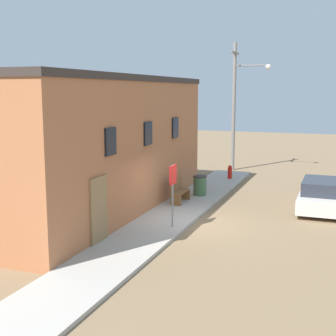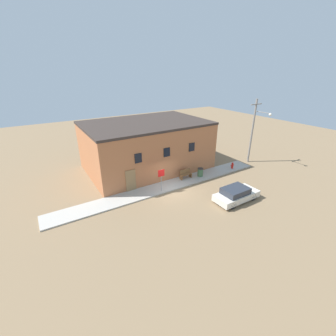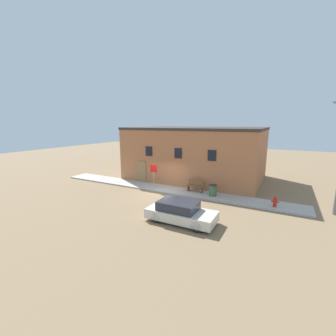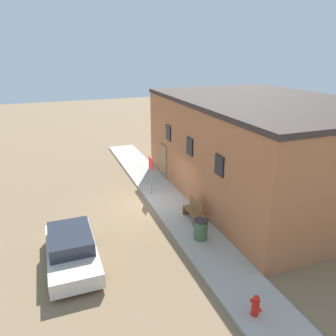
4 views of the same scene
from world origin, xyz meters
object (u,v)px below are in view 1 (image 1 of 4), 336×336
trash_bin (200,185)px  utility_pole (237,101)px  parked_car (323,195)px  fire_hydrant (230,172)px  stop_sign (173,184)px  bench (179,192)px

trash_bin → utility_pole: size_ratio=0.12×
utility_pole → parked_car: bearing=-146.8°
fire_hydrant → utility_pole: utility_pole is taller
trash_bin → parked_car: (-0.37, -5.37, 0.04)m
fire_hydrant → utility_pole: bearing=7.7°
parked_car → utility_pole: bearing=33.2°
fire_hydrant → utility_pole: (3.50, 0.47, 3.75)m
parked_car → stop_sign: bearing=135.1°
stop_sign → trash_bin: stop_sign is taller
bench → trash_bin: bench is taller
trash_bin → utility_pole: bearing=1.0°
stop_sign → trash_bin: size_ratio=2.43×
bench → trash_bin: 1.72m
fire_hydrant → utility_pole: size_ratio=0.09×
bench → fire_hydrant: bearing=-6.9°
fire_hydrant → trash_bin: 4.55m
stop_sign → trash_bin: (5.18, 0.57, -1.08)m
stop_sign → trash_bin: 5.33m
fire_hydrant → stop_sign: 9.79m
bench → trash_bin: (1.66, -0.41, -0.00)m
fire_hydrant → bench: size_ratio=0.56×
utility_pole → bench: bearing=178.3°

